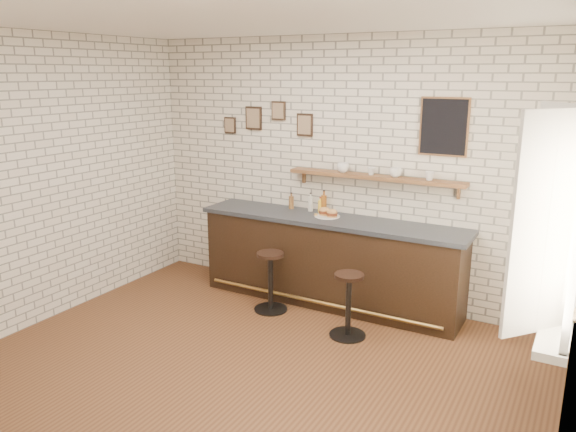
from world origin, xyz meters
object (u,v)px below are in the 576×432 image
(bar_stool_right, at_px, (348,303))
(shelf_cup_d, at_px, (430,176))
(bitters_bottle_white, at_px, (311,204))
(bar_stool_left, at_px, (271,280))
(shelf_cup_a, at_px, (343,168))
(book_lower, at_px, (555,313))
(bar_counter, at_px, (330,261))
(sandwich_plate, at_px, (327,216))
(ciabatta_sandwich, at_px, (328,212))
(shelf_cup_b, at_px, (371,171))
(book_upper, at_px, (555,311))
(shelf_cup_c, at_px, (396,172))
(condiment_bottle_yellow, at_px, (320,206))
(bitters_bottle_brown, at_px, (291,202))
(bitters_bottle_amber, at_px, (324,204))

(bar_stool_right, height_order, shelf_cup_d, shelf_cup_d)
(bitters_bottle_white, bearing_deg, bar_stool_left, -101.14)
(shelf_cup_a, relative_size, book_lower, 0.69)
(bar_counter, bearing_deg, shelf_cup_d, 11.08)
(sandwich_plate, distance_m, bitters_bottle_white, 0.33)
(ciabatta_sandwich, relative_size, shelf_cup_b, 2.95)
(book_lower, height_order, book_upper, book_upper)
(bitters_bottle_white, xyz_separation_m, shelf_cup_a, (0.39, 0.02, 0.46))
(shelf_cup_a, bearing_deg, shelf_cup_c, -3.79)
(ciabatta_sandwich, relative_size, condiment_bottle_yellow, 1.45)
(sandwich_plate, distance_m, shelf_cup_c, 0.91)
(book_upper, bearing_deg, shelf_cup_b, 139.32)
(shelf_cup_c, height_order, book_upper, shelf_cup_c)
(bitters_bottle_brown, bearing_deg, bitters_bottle_white, 0.00)
(bitters_bottle_white, height_order, shelf_cup_a, shelf_cup_a)
(sandwich_plate, height_order, bitters_bottle_brown, bitters_bottle_brown)
(ciabatta_sandwich, bearing_deg, bitters_bottle_amber, 130.98)
(bitters_bottle_brown, xyz_separation_m, shelf_cup_c, (1.26, 0.02, 0.46))
(bar_counter, bearing_deg, bar_stool_left, -132.74)
(shelf_cup_c, bearing_deg, sandwich_plate, 102.44)
(ciabatta_sandwich, distance_m, condiment_bottle_yellow, 0.22)
(bitters_bottle_brown, height_order, condiment_bottle_yellow, bitters_bottle_brown)
(bar_stool_right, xyz_separation_m, book_upper, (1.87, -0.73, 0.60))
(bitters_bottle_brown, height_order, book_upper, bitters_bottle_brown)
(bitters_bottle_white, distance_m, shelf_cup_a, 0.60)
(shelf_cup_b, bearing_deg, book_lower, -92.28)
(ciabatta_sandwich, relative_size, book_upper, 1.24)
(bitters_bottle_amber, height_order, book_lower, bitters_bottle_amber)
(bitters_bottle_white, height_order, bar_stool_right, bitters_bottle_white)
(shelf_cup_a, xyz_separation_m, shelf_cup_b, (0.34, 0.00, -0.01))
(shelf_cup_b, xyz_separation_m, book_lower, (2.02, -1.61, -0.60))
(ciabatta_sandwich, bearing_deg, shelf_cup_a, 59.91)
(sandwich_plate, xyz_separation_m, shelf_cup_c, (0.72, 0.17, 0.53))
(bitters_bottle_amber, distance_m, shelf_cup_c, 0.94)
(shelf_cup_d, bearing_deg, shelf_cup_a, 146.79)
(condiment_bottle_yellow, distance_m, shelf_cup_c, 0.99)
(ciabatta_sandwich, bearing_deg, bitters_bottle_white, 154.25)
(bitters_bottle_white, bearing_deg, bar_stool_right, -44.93)
(sandwich_plate, bearing_deg, book_upper, -30.64)
(bitters_bottle_brown, height_order, bar_stool_right, bitters_bottle_brown)
(sandwich_plate, bearing_deg, shelf_cup_b, 20.54)
(condiment_bottle_yellow, relative_size, book_lower, 0.92)
(book_lower, xyz_separation_m, book_upper, (0.00, -0.02, 0.02))
(ciabatta_sandwich, bearing_deg, shelf_cup_d, 8.82)
(bitters_bottle_amber, xyz_separation_m, shelf_cup_b, (0.56, 0.02, 0.42))
(shelf_cup_a, distance_m, book_lower, 2.91)
(shelf_cup_d, bearing_deg, bar_stool_left, 172.35)
(shelf_cup_c, bearing_deg, bitters_bottle_amber, 91.06)
(bar_stool_right, xyz_separation_m, shelf_cup_a, (-0.48, 0.89, 1.20))
(book_lower, bearing_deg, shelf_cup_c, 139.23)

